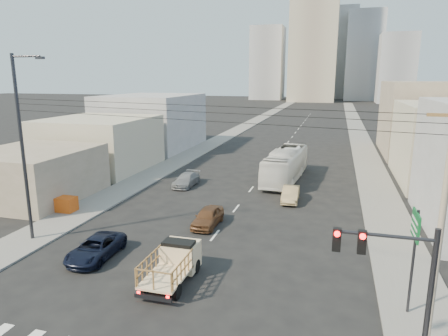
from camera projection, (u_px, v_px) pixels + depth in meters
The scene contains 25 objects.
ground at pixel (168, 295), 19.83m from camera, with size 420.00×420.00×0.00m, color black.
sidewalk_left at pixel (246, 126), 88.61m from camera, with size 3.50×180.00×0.12m, color slate.
sidewalk_right at pixel (357, 129), 82.40m from camera, with size 3.50×180.00×0.12m, color slate.
lane_dashes at pixel (290, 139), 69.57m from camera, with size 0.15×104.00×0.01m.
flatbed_pickup at pixel (173, 262), 21.00m from camera, with size 1.95×4.41×1.90m.
navy_pickup at pixel (96, 248), 23.80m from camera, with size 2.07×4.49×1.25m, color black.
city_bus at pixel (286, 165), 41.74m from camera, with size 2.75×11.75×3.27m, color silver.
sedan_brown at pixel (208, 217), 28.99m from camera, with size 1.59×3.95×1.35m, color brown.
sedan_tan at pixel (291, 194), 34.74m from camera, with size 1.36×3.91×1.29m, color tan.
sedan_grey at pixel (186, 180), 39.69m from camera, with size 1.74×4.28×1.24m, color gray.
traffic_signal at pixel (397, 281), 13.05m from camera, with size 3.23×0.35×6.00m.
green_sign at pixel (415, 237), 17.45m from camera, with size 0.18×1.60×5.00m.
utility_pole at pixel (441, 227), 14.70m from camera, with size 1.80×0.24×10.00m.
streetlamp_left at pixel (23, 145), 25.16m from camera, with size 2.36×0.25×12.00m.
overhead_wires at pixel (175, 112), 19.24m from camera, with size 23.01×5.02×0.72m.
crate_stack at pixel (64, 204), 31.87m from camera, with size 1.80×1.20×1.14m.
bldg_right_far at pixel (431, 119), 54.72m from camera, with size 12.00×16.00×10.00m, color gray.
bldg_left_near at pixel (34, 174), 35.36m from camera, with size 9.00×10.00×4.40m, color gray.
bldg_left_mid at pixel (100, 144), 46.71m from camera, with size 11.00×12.00×6.00m, color #B9B295.
bldg_left_far at pixel (152, 122), 60.69m from camera, with size 12.00×16.00×8.00m, color #97979A.
high_rise_tower at pixel (314, 32), 173.76m from camera, with size 20.00×20.00×60.00m, color tan.
midrise_ne at pixel (364, 56), 184.24m from camera, with size 16.00×16.00×40.00m, color #94969C.
midrise_nw at pixel (268, 64), 191.85m from camera, with size 15.00×15.00×34.00m, color #94969C.
midrise_back at pixel (337, 54), 201.05m from camera, with size 18.00×18.00×44.00m, color #97979A.
midrise_east at pixel (396, 69), 163.64m from camera, with size 14.00×14.00×28.00m, color #94969C.
Camera 1 is at (7.55, -16.49, 10.58)m, focal length 32.00 mm.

